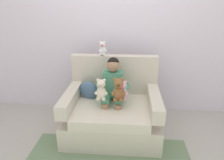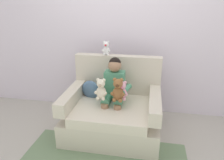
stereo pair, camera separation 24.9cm
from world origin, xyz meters
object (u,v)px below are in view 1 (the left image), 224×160
Objects in this scene: throw_pillow at (88,91)px; plush_brown at (119,90)px; armchair at (113,111)px; plush_pink at (122,90)px; plush_cream at (101,90)px; plush_white_on_backrest at (103,49)px; seated_child at (113,87)px.

plush_brown is at bearing -33.90° from throw_pillow.
plush_brown reaches higher than throw_pillow.
plush_pink is at bearing -40.48° from armchair.
plush_cream is 1.37× the size of plush_white_on_backrest.
plush_white_on_backrest is at bearing 106.06° from plush_brown.
seated_child is at bearing -16.13° from throw_pillow.
plush_cream is at bearing -52.13° from throw_pillow.
plush_pink is at bearing 4.04° from plush_cream.
plush_white_on_backrest reaches higher than plush_brown.
plush_cream is 1.04× the size of throw_pillow.
plush_brown is 1.21× the size of plush_pink.
plush_pink is 0.69m from plush_white_on_backrest.
plush_pink is (0.13, -0.11, 0.35)m from armchair.
seated_child reaches higher than plush_brown.
plush_brown is (0.08, -0.19, 0.03)m from seated_child.
plush_pink is at bearing -42.67° from seated_child.
plush_cream is (-0.21, 0.01, -0.01)m from plush_brown.
seated_child reaches higher than plush_pink.
plush_white_on_backrest reaches higher than plush_pink.
seated_child is 0.56m from plush_white_on_backrest.
armchair is 0.41m from plush_brown.
seated_child reaches higher than throw_pillow.
plush_white_on_backrest is (-0.25, 0.51, 0.39)m from plush_brown.
plush_white_on_backrest is at bearing 90.80° from plush_cream.
armchair reaches higher than throw_pillow.
armchair is 4.45× the size of plush_cream.
plush_brown is 1.09× the size of plush_cream.
plush_cream is 1.11× the size of plush_pink.
armchair is at bearing -85.68° from seated_child.
throw_pillow is (-0.42, 0.29, -0.15)m from plush_brown.
seated_child is at bearing 89.44° from armchair.
armchair reaches higher than plush_pink.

